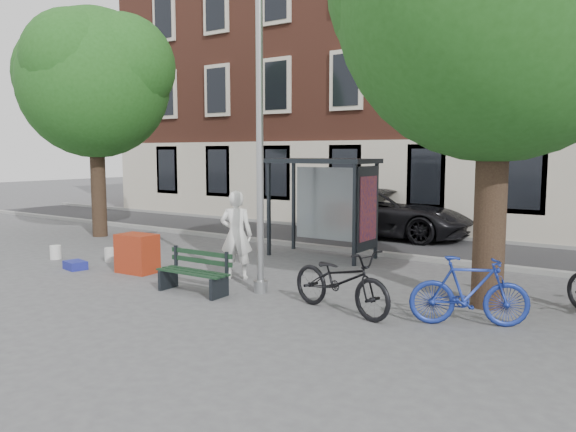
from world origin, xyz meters
The scene contains 18 objects.
ground centered at (0.00, 0.00, 0.00)m, with size 90.00×90.00×0.00m, color #4C4C4F.
road centered at (0.00, 7.00, 0.01)m, with size 40.00×4.00×0.01m, color #28282B.
curb_near centered at (0.00, 5.00, 0.06)m, with size 40.00×0.25×0.12m, color gray.
curb_far centered at (0.00, 9.00, 0.06)m, with size 40.00×0.25×0.12m, color gray.
building_row centered at (0.00, 13.00, 7.00)m, with size 30.00×8.00×14.00m, color brown.
lamppost centered at (0.00, 0.00, 2.78)m, with size 0.28×0.35×6.11m.
tree_left centered at (-8.99, 2.88, 5.22)m, with size 5.18×4.86×7.40m.
bus_shelter centered at (-0.61, 4.11, 1.92)m, with size 2.85×1.45×2.62m.
painter centered at (-1.20, 0.70, 0.98)m, with size 0.71×0.47×1.96m, color white.
bench centered at (-1.08, -0.75, 0.38)m, with size 1.60×0.55×0.82m.
bike_a centered at (2.00, -0.33, 0.57)m, with size 0.76×2.18×1.15m, color black.
bike_b centered at (4.07, 0.18, 0.57)m, with size 0.53×1.89×1.14m, color navy.
car_dark centered at (-1.15, 8.32, 0.79)m, with size 2.61×5.66×1.57m, color black.
red_stand centered at (-3.50, -0.13, 0.45)m, with size 0.90×0.60×0.90m, color maroon.
blue_crate centered at (-5.01, -0.73, 0.10)m, with size 0.55×0.40×0.20m, color navy.
bucket_a centered at (-6.56, -0.24, 0.18)m, with size 0.28×0.28×0.36m, color silver.
bucket_b centered at (-5.09, 0.35, 0.18)m, with size 0.28×0.28×0.36m, color silver.
bucket_c centered at (-4.11, 0.22, 0.18)m, with size 0.28×0.28×0.36m, color silver.
Camera 1 is at (6.64, -8.72, 2.78)m, focal length 35.00 mm.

